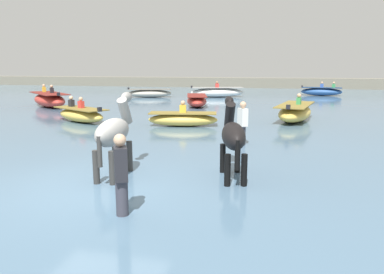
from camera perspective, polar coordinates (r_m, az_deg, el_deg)
name	(u,v)px	position (r m, az deg, el deg)	size (l,w,h in m)	color
ground_plane	(95,200)	(7.81, -14.90, -9.40)	(120.00, 120.00, 0.00)	gray
water_surface	(198,122)	(17.00, 0.90, 2.40)	(90.00, 90.00, 0.29)	slate
horse_lead_grey	(114,134)	(8.10, -12.02, 0.48)	(0.57, 1.90, 2.08)	gray
horse_trailing_black	(233,137)	(7.84, 6.38, -0.06)	(0.80, 1.84, 1.99)	black
boat_mid_channel	(150,93)	(29.10, -6.61, 6.79)	(3.59, 1.95, 0.77)	#B2AD9E
boat_mid_outer	(49,100)	(23.64, -21.31, 5.42)	(4.02, 3.77, 1.30)	#BC382D
boat_far_offshore	(295,113)	(16.82, 15.73, 3.68)	(1.99, 3.78, 1.22)	gold
boat_near_port	(217,92)	(29.05, 3.92, 6.96)	(4.39, 2.58, 1.24)	silver
boat_distant_east	(81,115)	(16.70, -16.93, 3.35)	(3.14, 2.37, 1.08)	gold
boat_near_starboard	(322,91)	(32.39, 19.51, 6.70)	(3.36, 1.50, 1.15)	#28518E
boat_far_inshore	(197,101)	(22.23, 0.75, 5.67)	(1.88, 3.36, 0.68)	#BC382D
boat_distant_west	(183,119)	(14.82, -1.43, 2.79)	(2.93, 1.40, 1.03)	gold
person_onlooker_left	(121,181)	(6.00, -10.94, -6.70)	(0.32, 0.38, 1.63)	#383842
person_onlooker_right	(242,126)	(11.26, 7.86, 1.65)	(0.34, 0.38, 1.63)	#383842
far_shoreline	(246,84)	(42.98, 8.37, 8.19)	(80.00, 2.40, 1.40)	#706B5B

